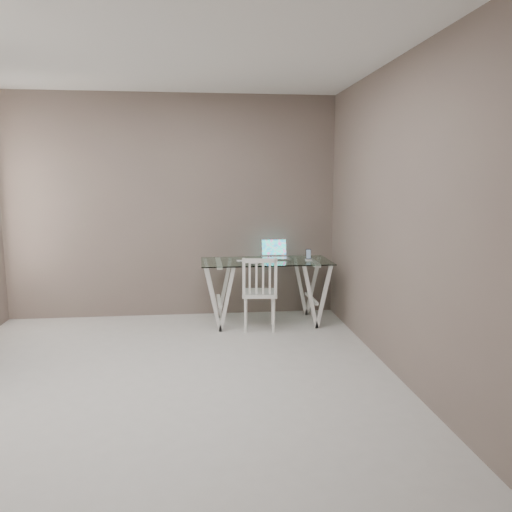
% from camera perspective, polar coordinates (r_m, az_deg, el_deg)
% --- Properties ---
extents(room, '(4.50, 4.52, 2.71)m').
position_cam_1_polar(room, '(3.96, -12.24, 9.00)').
color(room, '#B8B6B0').
rests_on(room, ground).
extents(desk, '(1.50, 0.70, 0.75)m').
position_cam_1_polar(desk, '(5.88, 1.13, -4.03)').
color(desk, silver).
rests_on(desk, ground).
extents(chair, '(0.42, 0.42, 0.84)m').
position_cam_1_polar(chair, '(5.57, 0.41, -3.91)').
color(chair, white).
rests_on(chair, ground).
extents(laptop, '(0.32, 0.28, 0.23)m').
position_cam_1_polar(laptop, '(6.00, 2.17, 0.28)').
color(laptop, silver).
rests_on(laptop, desk).
extents(keyboard, '(0.25, 0.11, 0.01)m').
position_cam_1_polar(keyboard, '(5.77, -1.03, -0.56)').
color(keyboard, silver).
rests_on(keyboard, desk).
extents(mouse, '(0.11, 0.07, 0.04)m').
position_cam_1_polar(mouse, '(5.56, -0.21, -0.78)').
color(mouse, white).
rests_on(mouse, desk).
extents(phone_dock, '(0.07, 0.07, 0.13)m').
position_cam_1_polar(phone_dock, '(5.84, 6.02, -0.16)').
color(phone_dock, white).
rests_on(phone_dock, desk).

